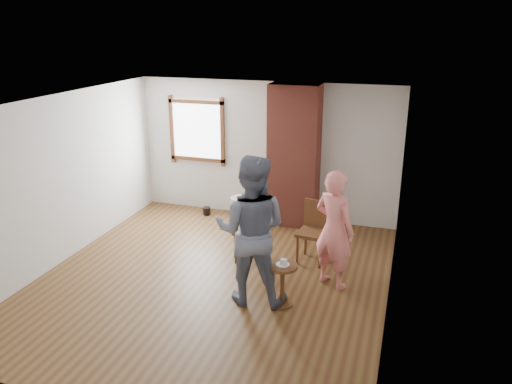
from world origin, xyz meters
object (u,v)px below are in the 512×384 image
stoneware_crock (241,210)px  man (251,230)px  dining_chair_right (315,228)px  side_table (282,278)px  person_pink (334,229)px  dining_chair_left (253,225)px

stoneware_crock → man: 2.83m
stoneware_crock → dining_chair_right: dining_chair_right is taller
man → side_table: bearing=169.9°
person_pink → man: bearing=64.0°
dining_chair_right → man: 1.64m
dining_chair_left → person_pink: bearing=-17.5°
dining_chair_right → side_table: bearing=-86.8°
dining_chair_left → dining_chair_right: (0.94, 0.25, -0.03)m
man → person_pink: bearing=-150.1°
man → person_pink: size_ratio=1.19×
stoneware_crock → person_pink: person_pink is taller
dining_chair_right → side_table: size_ratio=1.61×
stoneware_crock → dining_chair_right: (1.60, -1.07, 0.28)m
person_pink → stoneware_crock: bearing=-14.8°
dining_chair_left → person_pink: size_ratio=0.59×
dining_chair_right → side_table: dining_chair_right is taller
side_table → person_pink: (0.54, 0.76, 0.46)m
stoneware_crock → man: size_ratio=0.25×
side_table → dining_chair_right: bearing=84.9°
man → person_pink: 1.24m
man → dining_chair_right: bearing=-118.5°
dining_chair_left → man: (0.36, -1.21, 0.45)m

